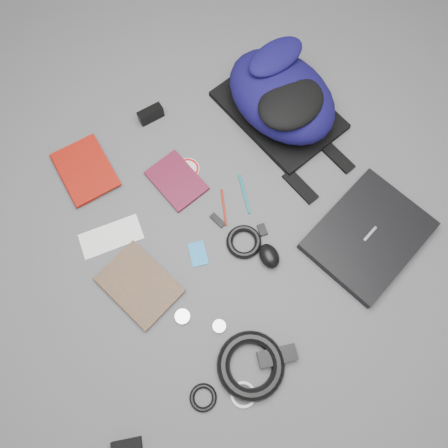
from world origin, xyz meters
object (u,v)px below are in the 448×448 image
compact_camera (151,114)px  power_brick (277,356)px  backpack (282,96)px  mouse (269,256)px  dvd_case (177,181)px  laptop (368,235)px  comic_book (119,305)px  textbook_red (63,182)px

compact_camera → power_brick: bearing=-94.6°
backpack → mouse: bearing=-135.6°
backpack → dvd_case: 0.49m
laptop → mouse: mouse is taller
laptop → comic_book: 0.88m
textbook_red → mouse: size_ratio=2.69×
mouse → power_brick: (-0.14, -0.29, -0.01)m
laptop → backpack: bearing=73.1°
backpack → laptop: backpack is taller
textbook_red → comic_book: textbook_red is taller
laptop → comic_book: size_ratio=1.55×
comic_book → mouse: 0.52m
backpack → power_brick: backpack is taller
textbook_red → compact_camera: compact_camera is taller
dvd_case → textbook_red: bearing=140.7°
comic_book → compact_camera: bearing=37.6°
backpack → compact_camera: bearing=143.2°
backpack → textbook_red: backpack is taller
textbook_red → mouse: mouse is taller
comic_book → power_brick: 0.54m
backpack → comic_book: (-0.84, -0.40, -0.09)m
laptop → compact_camera: size_ratio=4.09×
dvd_case → power_brick: bearing=-101.1°
mouse → compact_camera: bearing=104.2°
laptop → mouse: (-0.34, 0.10, 0.00)m
compact_camera → mouse: size_ratio=1.08×
textbook_red → comic_book: size_ratio=0.95×
textbook_red → compact_camera: 0.41m
compact_camera → power_brick: 0.99m
laptop → compact_camera: bearing=101.8°
comic_book → dvd_case: 0.48m
laptop → power_brick: bearing=-176.1°
backpack → textbook_red: (-0.84, 0.11, -0.09)m
dvd_case → compact_camera: bearing=71.3°
mouse → laptop: bearing=-11.4°
laptop → compact_camera: compact_camera is taller
laptop → textbook_red: (-0.86, 0.69, -0.01)m
dvd_case → compact_camera: compact_camera is taller
comic_book → mouse: mouse is taller
mouse → dvd_case: bearing=115.0°
textbook_red → compact_camera: size_ratio=2.50×
backpack → dvd_case: backpack is taller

